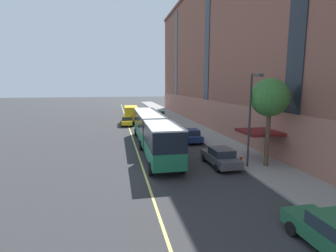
# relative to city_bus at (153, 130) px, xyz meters

# --- Properties ---
(ground_plane) EXTENTS (260.00, 260.00, 0.00)m
(ground_plane) POSITION_rel_city_bus_xyz_m (-0.55, -7.93, -2.08)
(ground_plane) COLOR #303033
(sidewalk) EXTENTS (4.28, 160.00, 0.15)m
(sidewalk) POSITION_rel_city_bus_xyz_m (8.19, -4.93, -2.01)
(sidewalk) COLOR gray
(sidewalk) RESTS_ON ground
(city_bus) EXTENTS (2.93, 18.80, 3.58)m
(city_bus) POSITION_rel_city_bus_xyz_m (0.00, 0.00, 0.00)
(city_bus) COLOR #1E704C
(city_bus) RESTS_ON ground
(parked_car_darkgray_1) EXTENTS (2.10, 4.72, 1.56)m
(parked_car_darkgray_1) POSITION_rel_city_bus_xyz_m (4.73, -6.86, -1.30)
(parked_car_darkgray_1) COLOR #4C4C51
(parked_car_darkgray_1) RESTS_ON ground
(parked_car_green_2) EXTENTS (2.07, 4.81, 1.56)m
(parked_car_green_2) POSITION_rel_city_bus_xyz_m (4.98, 24.82, -1.30)
(parked_car_green_2) COLOR #23603D
(parked_car_green_2) RESTS_ON ground
(parked_car_navy_3) EXTENTS (1.97, 4.34, 1.56)m
(parked_car_navy_3) POSITION_rel_city_bus_xyz_m (4.99, 2.50, -1.30)
(parked_car_navy_3) COLOR navy
(parked_car_navy_3) RESTS_ON ground
(parked_car_green_4) EXTENTS (1.99, 4.37, 1.56)m
(parked_car_green_4) POSITION_rel_city_bus_xyz_m (4.75, -18.51, -1.30)
(parked_car_green_4) COLOR #23603D
(parked_car_green_4) RESTS_ON ground
(box_truck) EXTENTS (2.45, 7.26, 2.99)m
(box_truck) POSITION_rel_city_bus_xyz_m (-1.06, 19.79, -0.37)
(box_truck) COLOR gold
(box_truck) RESTS_ON ground
(taxi_cab) EXTENTS (1.98, 4.66, 1.56)m
(taxi_cab) POSITION_rel_city_bus_xyz_m (-1.95, 16.92, -1.30)
(taxi_cab) COLOR yellow
(taxi_cab) RESTS_ON ground
(street_tree_mid_block) EXTENTS (3.02, 3.02, 7.10)m
(street_tree_mid_block) POSITION_rel_city_bus_xyz_m (8.25, -7.95, 3.58)
(street_tree_mid_block) COLOR brown
(street_tree_mid_block) RESTS_ON sidewalk
(street_lamp) EXTENTS (0.36, 1.48, 7.41)m
(street_lamp) POSITION_rel_city_bus_xyz_m (6.65, -8.09, 2.57)
(street_lamp) COLOR #2D2D30
(street_lamp) RESTS_ON sidewalk
(fire_hydrant) EXTENTS (0.42, 0.24, 0.72)m
(fire_hydrant) POSITION_rel_city_bus_xyz_m (6.55, -6.94, -1.59)
(fire_hydrant) COLOR red
(fire_hydrant) RESTS_ON sidewalk
(lane_centerline) EXTENTS (0.16, 140.00, 0.01)m
(lane_centerline) POSITION_rel_city_bus_xyz_m (-1.70, -4.93, -2.08)
(lane_centerline) COLOR #E0D66B
(lane_centerline) RESTS_ON ground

